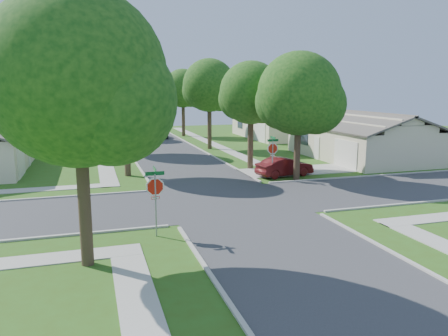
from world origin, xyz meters
name	(u,v)px	position (x,y,z in m)	size (l,w,h in m)	color
ground	(228,201)	(0.00, 0.00, 0.00)	(100.00, 100.00, 0.00)	#335316
road_ns	(228,201)	(0.00, 0.00, 0.00)	(7.00, 100.00, 0.02)	#333335
sidewalk_ne	(210,143)	(6.10, 26.00, 0.02)	(1.20, 40.00, 0.04)	#9E9B91
sidewalk_nw	(101,147)	(-6.10, 26.00, 0.02)	(1.20, 40.00, 0.04)	#9E9B91
driveway	(298,170)	(7.90, 7.10, 0.03)	(8.80, 3.60, 0.05)	#9E9B91
stop_sign_sw	(155,190)	(-4.70, -4.70, 2.03)	(1.05, 0.80, 2.98)	gray
stop_sign_ne	(273,150)	(4.70, 4.70, 2.03)	(1.05, 0.80, 2.98)	gray
tree_e_near	(252,96)	(4.75, 9.01, 5.64)	(4.97, 4.80, 8.28)	#38281C
tree_e_mid	(210,88)	(4.76, 21.01, 6.25)	(5.59, 5.40, 9.21)	#38281C
tree_e_far	(183,90)	(4.75, 34.01, 5.98)	(5.17, 5.00, 8.72)	#38281C
tree_w_near	(125,90)	(-4.64, 9.01, 6.12)	(5.38, 5.20, 8.97)	#38281C
tree_w_mid	(115,85)	(-4.64, 21.01, 6.49)	(5.80, 5.60, 9.56)	#38281C
tree_w_far	(109,94)	(-4.65, 34.01, 5.51)	(4.76, 4.60, 8.04)	#38281C
tree_sw_corner	(80,86)	(-7.44, -6.99, 6.26)	(6.21, 6.00, 9.55)	#38281C
tree_ne_corner	(300,98)	(6.36, 4.21, 5.59)	(5.80, 5.60, 8.66)	#38281C
house_ne_near	(361,141)	(15.99, 11.00, 1.52)	(8.42, 13.60, 4.23)	beige
house_ne_far	(278,125)	(15.99, 29.00, 1.52)	(8.42, 13.60, 4.23)	beige
house_nw_far	(8,130)	(-15.99, 32.00, 1.52)	(8.42, 13.60, 4.23)	beige
car_driveway	(285,167)	(6.00, 5.50, 0.69)	(1.46, 4.18, 1.38)	#521112
car_curb_east	(158,132)	(1.20, 32.84, 0.80)	(1.90, 4.72, 1.61)	black
car_curb_west	(135,129)	(-1.20, 38.84, 0.68)	(1.90, 4.68, 1.36)	black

